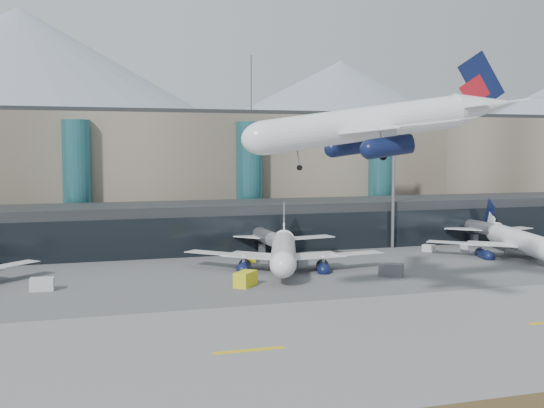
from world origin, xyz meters
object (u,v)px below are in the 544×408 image
at_px(jet_parked_right, 512,233).
at_px(veh_d, 464,248).
at_px(veh_g, 429,248).
at_px(jet_parked_mid, 284,242).
at_px(veh_h, 245,279).
at_px(veh_a, 42,284).
at_px(lightmast_mid, 393,182).
at_px(veh_b, 251,259).
at_px(hero_jet, 390,113).
at_px(veh_c, 391,270).

distance_m(jet_parked_right, veh_d, 10.21).
bearing_deg(veh_g, jet_parked_mid, -108.17).
height_order(veh_g, veh_h, veh_h).
xyz_separation_m(jet_parked_mid, veh_a, (-41.70, -8.09, -3.63)).
distance_m(veh_a, veh_d, 84.39).
bearing_deg(lightmast_mid, veh_b, -166.09).
bearing_deg(hero_jet, veh_g, 58.85).
distance_m(lightmast_mid, jet_parked_mid, 35.35).
xyz_separation_m(hero_jet, veh_g, (33.03, 45.67, -25.57)).
xyz_separation_m(veh_a, veh_h, (30.51, -6.37, 0.20)).
relative_size(hero_jet, jet_parked_mid, 1.00).
distance_m(jet_parked_mid, veh_a, 42.63).
xyz_separation_m(hero_jet, veh_c, (12.54, 23.17, -25.20)).
bearing_deg(veh_h, lightmast_mid, -12.84).
bearing_deg(veh_c, veh_g, 85.20).
bearing_deg(veh_g, veh_d, 32.20).
height_order(lightmast_mid, jet_parked_right, lightmast_mid).
distance_m(lightmast_mid, hero_jet, 60.69).
bearing_deg(veh_b, jet_parked_right, -91.39).
relative_size(veh_d, veh_h, 0.67).
xyz_separation_m(lightmast_mid, jet_parked_right, (19.00, -15.54, -9.89)).
height_order(jet_parked_mid, veh_a, jet_parked_mid).
relative_size(hero_jet, veh_h, 8.86).
distance_m(hero_jet, veh_g, 61.89).
xyz_separation_m(veh_c, veh_g, (20.49, 22.50, -0.37)).
xyz_separation_m(lightmast_mid, veh_h, (-41.38, -30.00, -13.23)).
xyz_separation_m(veh_b, veh_c, (18.81, -20.80, 0.46)).
bearing_deg(lightmast_mid, veh_g, -53.94).
bearing_deg(lightmast_mid, veh_h, -144.06).
relative_size(hero_jet, veh_b, 17.02).
xyz_separation_m(jet_parked_right, veh_b, (-53.35, 7.04, -3.88)).
bearing_deg(jet_parked_mid, lightmast_mid, -43.91).
bearing_deg(veh_a, veh_g, 18.22).
xyz_separation_m(lightmast_mid, veh_b, (-34.34, -8.50, -13.77)).
bearing_deg(lightmast_mid, jet_parked_right, -39.28).
relative_size(jet_parked_right, veh_c, 9.41).
distance_m(hero_jet, veh_c, 36.46).
relative_size(hero_jet, veh_g, 15.19).
distance_m(lightmast_mid, veh_b, 37.96).
xyz_separation_m(jet_parked_right, veh_h, (-60.39, -14.46, -3.34)).
distance_m(veh_a, veh_c, 56.65).
relative_size(veh_b, veh_c, 0.56).
bearing_deg(veh_a, hero_jet, -27.48).
bearing_deg(lightmast_mid, jet_parked_mid, -152.76).
height_order(veh_a, veh_h, veh_h).
relative_size(veh_c, veh_h, 0.92).
bearing_deg(veh_g, veh_a, -109.78).
height_order(lightmast_mid, veh_c, lightmast_mid).
bearing_deg(veh_d, veh_h, 138.67).
bearing_deg(veh_h, jet_parked_right, -35.32).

